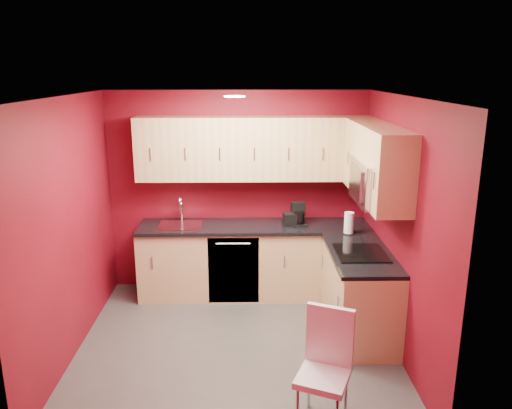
{
  "coord_description": "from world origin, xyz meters",
  "views": [
    {
      "loc": [
        0.11,
        -4.58,
        2.74
      ],
      "look_at": [
        0.21,
        0.55,
        1.34
      ],
      "focal_mm": 35.0,
      "sensor_mm": 36.0,
      "label": 1
    }
  ],
  "objects_px": {
    "coffee_maker": "(299,214)",
    "napkin_holder": "(290,220)",
    "microwave": "(376,182)",
    "paper_towel": "(349,223)",
    "sink": "(180,222)",
    "dining_chair": "(323,371)"
  },
  "relations": [
    {
      "from": "coffee_maker",
      "to": "dining_chair",
      "type": "xyz_separation_m",
      "value": [
        -0.04,
        -2.37,
        -0.58
      ]
    },
    {
      "from": "microwave",
      "to": "napkin_holder",
      "type": "distance_m",
      "value": 1.39
    },
    {
      "from": "microwave",
      "to": "dining_chair",
      "type": "distance_m",
      "value": 1.96
    },
    {
      "from": "sink",
      "to": "coffee_maker",
      "type": "bearing_deg",
      "value": -1.42
    },
    {
      "from": "microwave",
      "to": "coffee_maker",
      "type": "relative_size",
      "value": 2.76
    },
    {
      "from": "coffee_maker",
      "to": "paper_towel",
      "type": "relative_size",
      "value": 1.09
    },
    {
      "from": "sink",
      "to": "napkin_holder",
      "type": "bearing_deg",
      "value": -2.37
    },
    {
      "from": "sink",
      "to": "coffee_maker",
      "type": "distance_m",
      "value": 1.45
    },
    {
      "from": "napkin_holder",
      "to": "dining_chair",
      "type": "height_order",
      "value": "napkin_holder"
    },
    {
      "from": "coffee_maker",
      "to": "paper_towel",
      "type": "xyz_separation_m",
      "value": [
        0.54,
        -0.32,
        -0.01
      ]
    },
    {
      "from": "microwave",
      "to": "dining_chair",
      "type": "relative_size",
      "value": 0.81
    },
    {
      "from": "microwave",
      "to": "paper_towel",
      "type": "xyz_separation_m",
      "value": [
        -0.11,
        0.64,
        -0.62
      ]
    },
    {
      "from": "coffee_maker",
      "to": "napkin_holder",
      "type": "bearing_deg",
      "value": 178.07
    },
    {
      "from": "coffee_maker",
      "to": "paper_towel",
      "type": "bearing_deg",
      "value": -42.46
    },
    {
      "from": "microwave",
      "to": "sink",
      "type": "distance_m",
      "value": 2.43
    },
    {
      "from": "napkin_holder",
      "to": "paper_towel",
      "type": "distance_m",
      "value": 0.72
    },
    {
      "from": "sink",
      "to": "paper_towel",
      "type": "distance_m",
      "value": 2.01
    },
    {
      "from": "paper_towel",
      "to": "sink",
      "type": "bearing_deg",
      "value": 169.69
    },
    {
      "from": "microwave",
      "to": "paper_towel",
      "type": "relative_size",
      "value": 3.01
    },
    {
      "from": "coffee_maker",
      "to": "sink",
      "type": "bearing_deg",
      "value": 167.23
    },
    {
      "from": "sink",
      "to": "napkin_holder",
      "type": "height_order",
      "value": "sink"
    },
    {
      "from": "sink",
      "to": "coffee_maker",
      "type": "xyz_separation_m",
      "value": [
        1.44,
        -0.04,
        0.1
      ]
    }
  ]
}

